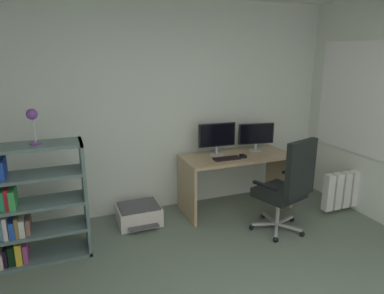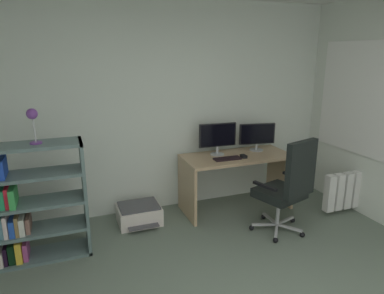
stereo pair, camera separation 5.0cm
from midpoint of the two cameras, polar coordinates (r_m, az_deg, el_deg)
name	(u,v)px [view 1 (the left image)]	position (r m, az deg, el deg)	size (l,w,h in m)	color
wall_back	(161,108)	(4.46, -5.50, 6.34)	(4.64, 0.10, 2.66)	silver
window_pane	(367,99)	(4.78, 26.53, 7.03)	(0.01, 1.47, 1.31)	white
window_frame	(366,99)	(4.77, 26.47, 7.03)	(0.02, 1.55, 1.39)	white
desk	(236,170)	(4.57, 6.90, -3.70)	(1.41, 0.63, 0.74)	tan
monitor_main	(217,136)	(4.45, 3.81, 1.77)	(0.49, 0.18, 0.41)	#B2B5B7
monitor_secondary	(256,135)	(4.73, 10.20, 1.98)	(0.49, 0.18, 0.37)	#B2B5B7
keyboard	(227,158)	(4.32, 5.42, -1.89)	(0.34, 0.13, 0.02)	black
computer_mouse	(243,156)	(4.42, 8.07, -1.50)	(0.06, 0.10, 0.03)	black
office_chair	(288,185)	(4.02, 15.14, -5.98)	(0.63, 0.67, 1.13)	#B7BABC
bookshelf	(28,208)	(3.78, -25.77, -9.07)	(0.91, 0.35, 1.19)	slate
desk_lamp	(33,119)	(3.52, -25.11, 4.14)	(0.11, 0.11, 0.33)	#723D95
printer	(139,214)	(4.34, -9.05, -10.87)	(0.51, 0.49, 0.24)	silver
radiator	(349,189)	(4.98, 24.20, -6.32)	(0.80, 0.10, 0.48)	white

